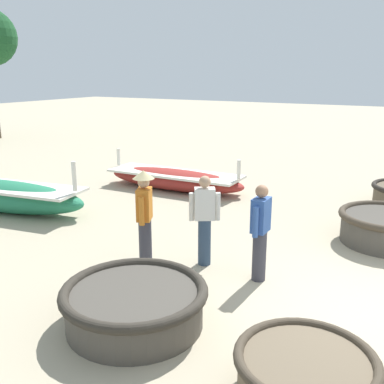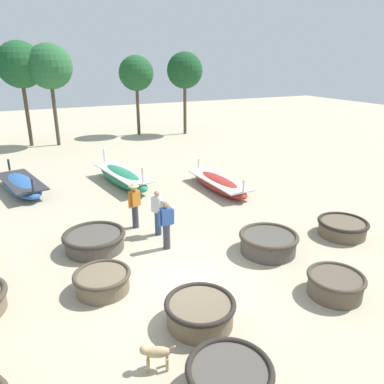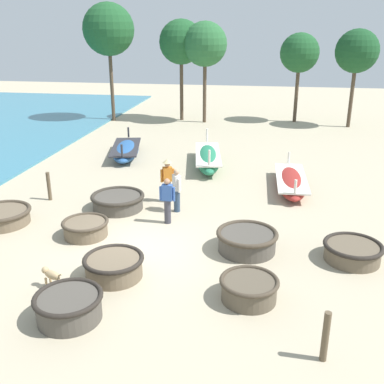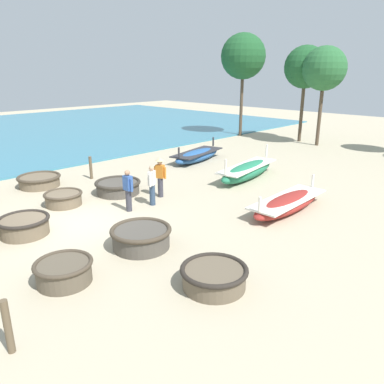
% 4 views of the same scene
% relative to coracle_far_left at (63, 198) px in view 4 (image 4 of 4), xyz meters
% --- Properties ---
extents(ground_plane, '(80.00, 80.00, 0.00)m').
position_rel_coracle_far_left_xyz_m(ground_plane, '(2.00, -0.61, -0.28)').
color(ground_plane, tan).
extents(coracle_far_left, '(1.46, 1.46, 0.52)m').
position_rel_coracle_far_left_xyz_m(coracle_far_left, '(0.00, 0.00, 0.00)').
color(coracle_far_left, brown).
rests_on(coracle_far_left, ground).
extents(coracle_tilted, '(1.93, 1.93, 0.56)m').
position_rel_coracle_far_left_xyz_m(coracle_tilted, '(0.29, 2.33, 0.02)').
color(coracle_tilted, '#4C473F').
rests_on(coracle_tilted, ground).
extents(coracle_far_right, '(1.65, 1.65, 0.53)m').
position_rel_coracle_far_left_xyz_m(coracle_far_right, '(7.99, -0.29, 0.01)').
color(coracle_far_right, brown).
rests_on(coracle_far_right, ground).
extents(coracle_front_left, '(1.44, 1.44, 0.56)m').
position_rel_coracle_far_left_xyz_m(coracle_front_left, '(5.21, -2.71, 0.02)').
color(coracle_front_left, brown).
rests_on(coracle_front_left, ground).
extents(coracle_nearest, '(1.88, 1.88, 0.52)m').
position_rel_coracle_far_left_xyz_m(coracle_nearest, '(-3.09, 0.44, 0.00)').
color(coracle_nearest, brown).
rests_on(coracle_nearest, ground).
extents(coracle_front_right, '(1.60, 1.60, 0.58)m').
position_rel_coracle_far_left_xyz_m(coracle_front_right, '(1.67, -2.21, 0.03)').
color(coracle_front_right, brown).
rests_on(coracle_front_right, ground).
extents(coracle_center, '(1.81, 1.81, 0.62)m').
position_rel_coracle_far_left_xyz_m(coracle_center, '(5.04, -0.17, 0.05)').
color(coracle_center, '#4C473F').
rests_on(coracle_center, ground).
extents(long_boat_white_hull, '(2.11, 4.30, 1.10)m').
position_rel_coracle_far_left_xyz_m(long_boat_white_hull, '(-1.51, 9.11, 0.04)').
color(long_boat_white_hull, '#285693').
rests_on(long_boat_white_hull, ground).
extents(long_boat_blue_hull, '(1.28, 4.22, 1.02)m').
position_rel_coracle_far_left_xyz_m(long_boat_blue_hull, '(6.54, 5.54, 0.02)').
color(long_boat_blue_hull, maroon).
rests_on(long_boat_blue_hull, ground).
extents(long_boat_green_hull, '(1.77, 4.67, 1.34)m').
position_rel_coracle_far_left_xyz_m(long_boat_green_hull, '(2.81, 8.10, 0.10)').
color(long_boat_green_hull, '#237551').
rests_on(long_boat_green_hull, ground).
extents(fisherman_hauling, '(0.49, 0.36, 1.67)m').
position_rel_coracle_far_left_xyz_m(fisherman_hauling, '(1.93, 3.30, 0.67)').
color(fisherman_hauling, '#383842').
rests_on(fisherman_hauling, ground).
extents(fisherman_with_hat, '(0.53, 0.22, 1.57)m').
position_rel_coracle_far_left_xyz_m(fisherman_with_hat, '(2.33, 1.39, 0.55)').
color(fisherman_with_hat, '#383842').
rests_on(fisherman_with_hat, ground).
extents(fisherman_by_coracle, '(0.36, 0.47, 1.57)m').
position_rel_coracle_far_left_xyz_m(fisherman_by_coracle, '(2.44, 2.44, 0.55)').
color(fisherman_by_coracle, '#2D425B').
rests_on(fisherman_by_coracle, ground).
extents(mooring_post_shoreline, '(0.14, 0.14, 1.10)m').
position_rel_coracle_far_left_xyz_m(mooring_post_shoreline, '(6.76, -4.58, 0.27)').
color(mooring_post_shoreline, brown).
rests_on(mooring_post_shoreline, ground).
extents(mooring_post_mid_beach, '(0.14, 0.14, 1.10)m').
position_rel_coracle_far_left_xyz_m(mooring_post_mid_beach, '(-2.54, 2.77, 0.26)').
color(mooring_post_mid_beach, brown).
rests_on(mooring_post_mid_beach, ground).
extents(tree_left_mid, '(2.89, 2.89, 6.58)m').
position_rel_coracle_far_left_xyz_m(tree_left_mid, '(1.23, 18.44, 4.83)').
color(tree_left_mid, '#4C3D2D').
rests_on(tree_left_mid, ground).
extents(tree_leftmost, '(2.95, 2.95, 6.72)m').
position_rel_coracle_far_left_xyz_m(tree_leftmost, '(-0.47, 19.03, 4.93)').
color(tree_leftmost, '#4C3D2D').
rests_on(tree_leftmost, ground).
extents(tree_rightmost, '(3.40, 3.40, 7.74)m').
position_rel_coracle_far_left_xyz_m(tree_rightmost, '(-5.13, 17.96, 5.74)').
color(tree_rightmost, '#4C3D2D').
rests_on(tree_rightmost, ground).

